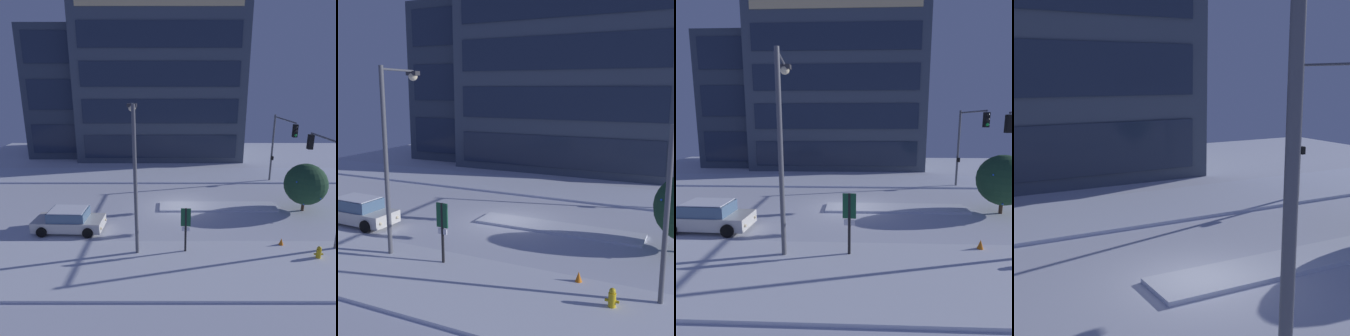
# 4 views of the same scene
# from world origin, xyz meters

# --- Properties ---
(ground) EXTENTS (52.00, 52.00, 0.00)m
(ground) POSITION_xyz_m (0.00, 0.00, 0.00)
(ground) COLOR silver
(curb_strip_near) EXTENTS (52.00, 5.20, 0.14)m
(curb_strip_near) POSITION_xyz_m (0.00, -8.18, 0.07)
(curb_strip_near) COLOR silver
(curb_strip_near) RESTS_ON ground
(curb_strip_far) EXTENTS (52.00, 5.20, 0.14)m
(curb_strip_far) POSITION_xyz_m (0.00, 8.18, 0.07)
(curb_strip_far) COLOR silver
(curb_strip_far) RESTS_ON ground
(median_strip) EXTENTS (9.00, 1.80, 0.14)m
(median_strip) POSITION_xyz_m (2.98, -0.13, 0.07)
(median_strip) COLOR silver
(median_strip) RESTS_ON ground
(office_tower_secondary) EXTENTS (15.97, 10.53, 15.95)m
(office_tower_secondary) POSITION_xyz_m (-10.51, 20.38, 7.97)
(office_tower_secondary) COLOR #384251
(office_tower_secondary) RESTS_ON ground
(car_near) EXTENTS (4.57, 2.20, 1.49)m
(car_near) POSITION_xyz_m (-7.31, -3.92, 0.71)
(car_near) COLOR silver
(car_near) RESTS_ON ground
(traffic_light_corner_near_right) EXTENTS (0.32, 5.03, 6.29)m
(traffic_light_corner_near_right) POSITION_xyz_m (8.81, -4.41, 4.42)
(traffic_light_corner_near_right) COLOR #565960
(traffic_light_corner_near_right) RESTS_ON ground
(street_lamp_arched) EXTENTS (0.74, 2.89, 8.35)m
(street_lamp_arched) POSITION_xyz_m (-2.70, -6.08, 5.38)
(street_lamp_arched) COLOR #565960
(street_lamp_arched) RESTS_ON ground
(fire_hydrant) EXTENTS (0.48, 0.26, 0.82)m
(fire_hydrant) POSITION_xyz_m (7.35, -7.36, 0.39)
(fire_hydrant) COLOR gold
(fire_hydrant) RESTS_ON ground
(parking_info_sign) EXTENTS (0.55, 0.12, 2.74)m
(parking_info_sign) POSITION_xyz_m (0.11, -6.67, 1.75)
(parking_info_sign) COLOR black
(parking_info_sign) RESTS_ON ground
(construction_cone) EXTENTS (0.36, 0.36, 0.55)m
(construction_cone) POSITION_xyz_m (5.80, -5.99, 0.28)
(construction_cone) COLOR orange
(construction_cone) RESTS_ON ground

